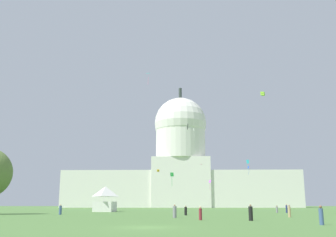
{
  "coord_description": "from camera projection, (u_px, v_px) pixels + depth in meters",
  "views": [
    {
      "loc": [
        2.52,
        -30.48,
        1.68
      ],
      "look_at": [
        -1.26,
        100.96,
        30.55
      ],
      "focal_mm": 41.94,
      "sensor_mm": 36.0,
      "label": 1
    }
  ],
  "objects": [
    {
      "name": "ground_plane",
      "position": [
        146.0,
        227.0,
        29.47
      ],
      "size": [
        800.0,
        800.0,
        0.0
      ],
      "primitive_type": "plane",
      "color": "#4C7538"
    },
    {
      "name": "capitol_building",
      "position": [
        181.0,
        168.0,
        223.27
      ],
      "size": [
        130.75,
        30.01,
        69.29
      ],
      "color": "silver",
      "rests_on": "ground_plane"
    },
    {
      "name": "event_tent",
      "position": [
        105.0,
        199.0,
        92.13
      ],
      "size": [
        5.05,
        6.17,
        5.86
      ],
      "rotation": [
        0.0,
        0.0,
        -0.08
      ],
      "color": "white",
      "rests_on": "ground_plane"
    },
    {
      "name": "person_maroon_near_tree_east",
      "position": [
        200.0,
        214.0,
        43.01
      ],
      "size": [
        0.39,
        0.39,
        1.5
      ],
      "rotation": [
        0.0,
        0.0,
        0.17
      ],
      "color": "maroon",
      "rests_on": "ground_plane"
    },
    {
      "name": "person_black_back_center",
      "position": [
        186.0,
        211.0,
        61.89
      ],
      "size": [
        0.49,
        0.49,
        1.51
      ],
      "rotation": [
        0.0,
        0.0,
        4.9
      ],
      "color": "black",
      "rests_on": "ground_plane"
    },
    {
      "name": "person_denim_edge_west",
      "position": [
        321.0,
        216.0,
        32.9
      ],
      "size": [
        0.42,
        0.42,
        1.61
      ],
      "rotation": [
        0.0,
        0.0,
        1.72
      ],
      "color": "#3D5684",
      "rests_on": "ground_plane"
    },
    {
      "name": "person_denim_lawn_far_right",
      "position": [
        60.0,
        210.0,
        65.98
      ],
      "size": [
        0.62,
        0.62,
        1.73
      ],
      "rotation": [
        0.0,
        0.0,
        2.24
      ],
      "color": "#3D5684",
      "rests_on": "ground_plane"
    },
    {
      "name": "person_black_near_tree_west",
      "position": [
        251.0,
        213.0,
        41.38
      ],
      "size": [
        0.58,
        0.58,
        1.69
      ],
      "rotation": [
        0.0,
        0.0,
        5.11
      ],
      "color": "black",
      "rests_on": "ground_plane"
    },
    {
      "name": "person_navy_mid_center",
      "position": [
        287.0,
        209.0,
        80.07
      ],
      "size": [
        0.47,
        0.47,
        1.77
      ],
      "rotation": [
        0.0,
        0.0,
        0.87
      ],
      "color": "navy",
      "rests_on": "ground_plane"
    },
    {
      "name": "person_grey_front_center",
      "position": [
        277.0,
        210.0,
        80.09
      ],
      "size": [
        0.56,
        0.56,
        1.48
      ],
      "rotation": [
        0.0,
        0.0,
        5.34
      ],
      "color": "gray",
      "rests_on": "ground_plane"
    },
    {
      "name": "person_grey_aisle_center",
      "position": [
        175.0,
        212.0,
        50.12
      ],
      "size": [
        0.67,
        0.67,
        1.68
      ],
      "rotation": [
        0.0,
        0.0,
        0.73
      ],
      "color": "gray",
      "rests_on": "ground_plane"
    },
    {
      "name": "person_tan_lawn_far_left",
      "position": [
        289.0,
        212.0,
        52.59
      ],
      "size": [
        0.51,
        0.51,
        1.63
      ],
      "rotation": [
        0.0,
        0.0,
        0.72
      ],
      "color": "tan",
      "rests_on": "ground_plane"
    },
    {
      "name": "kite_lime_mid",
      "position": [
        263.0,
        94.0,
        69.75
      ],
      "size": [
        0.89,
        0.87,
        0.74
      ],
      "rotation": [
        0.0,
        0.0,
        1.09
      ],
      "color": "#8CD133"
    },
    {
      "name": "kite_white_mid",
      "position": [
        194.0,
        131.0,
        173.47
      ],
      "size": [
        0.41,
        0.73,
        4.64
      ],
      "rotation": [
        0.0,
        0.0,
        1.02
      ],
      "color": "white"
    },
    {
      "name": "kite_black_low",
      "position": [
        188.0,
        127.0,
        75.29
      ],
      "size": [
        0.24,
        1.13,
        1.05
      ],
      "rotation": [
        0.0,
        0.0,
        0.7
      ],
      "color": "black"
    },
    {
      "name": "kite_blue_low",
      "position": [
        248.0,
        168.0,
        156.05
      ],
      "size": [
        0.7,
        0.55,
        3.44
      ],
      "rotation": [
        0.0,
        0.0,
        1.6
      ],
      "color": "blue"
    },
    {
      "name": "kite_gold_low",
      "position": [
        158.0,
        171.0,
        158.17
      ],
      "size": [
        1.1,
        1.15,
        1.08
      ],
      "rotation": [
        0.0,
        0.0,
        3.39
      ],
      "color": "gold"
    },
    {
      "name": "kite_green_low",
      "position": [
        172.0,
        176.0,
        90.07
      ],
      "size": [
        0.83,
        0.59,
        3.24
      ],
      "rotation": [
        0.0,
        0.0,
        5.19
      ],
      "color": "green"
    },
    {
      "name": "kite_violet_low",
      "position": [
        210.0,
        183.0,
        121.4
      ],
      "size": [
        0.83,
        0.55,
        3.26
      ],
      "rotation": [
        0.0,
        0.0,
        5.07
      ],
      "color": "purple"
    },
    {
      "name": "kite_turquoise_mid",
      "position": [
        148.0,
        75.0,
        101.15
      ],
      "size": [
        1.23,
        0.89,
        2.8
      ],
      "rotation": [
        0.0,
        0.0,
        6.12
      ],
      "color": "teal"
    },
    {
      "name": "kite_pink_low",
      "position": [
        200.0,
        165.0,
        129.47
      ],
      "size": [
        1.24,
        1.18,
        0.23
      ],
      "rotation": [
        0.0,
        0.0,
        3.79
      ],
      "color": "pink"
    },
    {
      "name": "kite_cyan_low",
      "position": [
        248.0,
        162.0,
        147.47
      ],
      "size": [
        1.03,
        0.82,
        3.91
      ],
      "rotation": [
        0.0,
        0.0,
        1.8
      ],
      "color": "#33BCDB"
    }
  ]
}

